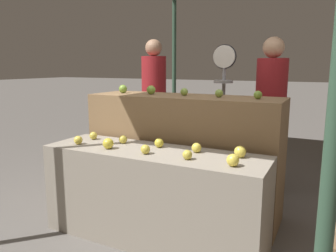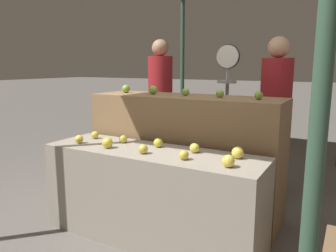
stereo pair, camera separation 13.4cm
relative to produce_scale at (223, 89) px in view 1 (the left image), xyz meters
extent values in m
plane|color=#66605B|center=(-0.21, -1.15, -1.18)|extent=(60.00, 60.00, 0.00)
cylinder|color=#33513D|center=(-1.48, 1.87, 0.14)|extent=(0.07, 0.07, 2.64)
cylinder|color=#33513D|center=(1.05, 1.87, 0.14)|extent=(0.07, 0.07, 2.64)
cube|color=gray|center=(-0.21, -1.15, -0.80)|extent=(1.83, 0.55, 0.76)
cube|color=olive|center=(-0.21, -0.55, -0.60)|extent=(1.83, 0.55, 1.15)
sphere|color=yellow|center=(-0.89, -1.25, -0.38)|extent=(0.07, 0.07, 0.07)
sphere|color=gold|center=(-0.57, -1.26, -0.38)|extent=(0.09, 0.09, 0.09)
sphere|color=gold|center=(-0.21, -1.26, -0.38)|extent=(0.07, 0.07, 0.07)
sphere|color=gold|center=(0.13, -1.26, -0.39)|extent=(0.07, 0.07, 0.07)
sphere|color=yellow|center=(0.47, -1.27, -0.38)|extent=(0.09, 0.09, 0.09)
sphere|color=gold|center=(-0.90, -1.04, -0.39)|extent=(0.07, 0.07, 0.07)
sphere|color=gold|center=(-0.57, -1.05, -0.39)|extent=(0.07, 0.07, 0.07)
sphere|color=gold|center=(-0.22, -1.03, -0.38)|extent=(0.08, 0.08, 0.08)
sphere|color=yellow|center=(0.12, -1.05, -0.38)|extent=(0.08, 0.08, 0.08)
sphere|color=yellow|center=(0.46, -1.04, -0.38)|extent=(0.09, 0.09, 0.09)
sphere|color=#7AA338|center=(-0.90, -0.55, 0.01)|extent=(0.08, 0.08, 0.08)
sphere|color=#84AD3D|center=(-0.56, -0.56, 0.01)|extent=(0.09, 0.09, 0.09)
sphere|color=#8EB247|center=(-0.22, -0.54, 0.01)|extent=(0.07, 0.07, 0.07)
sphere|color=#8EB247|center=(0.13, -0.56, 0.01)|extent=(0.07, 0.07, 0.07)
sphere|color=#84AD3D|center=(0.47, -0.56, 0.00)|extent=(0.07, 0.07, 0.07)
cylinder|color=#99999E|center=(0.00, 0.01, -0.41)|extent=(0.04, 0.04, 1.54)
cylinder|color=black|center=(0.00, 0.01, 0.34)|extent=(0.25, 0.01, 0.25)
cylinder|color=silver|center=(0.00, -0.01, 0.34)|extent=(0.23, 0.02, 0.23)
cylinder|color=#99999E|center=(0.00, -0.01, 0.15)|extent=(0.01, 0.01, 0.14)
cylinder|color=#99999E|center=(0.00, -0.01, 0.08)|extent=(0.20, 0.20, 0.03)
cube|color=#2D2D38|center=(0.43, 0.36, -0.78)|extent=(0.26, 0.18, 0.81)
cylinder|color=maroon|center=(0.43, 0.36, -0.02)|extent=(0.37, 0.37, 0.70)
sphere|color=tan|center=(0.43, 0.36, 0.44)|extent=(0.23, 0.23, 0.23)
cube|color=#2D2D38|center=(-1.28, 0.78, -0.76)|extent=(0.28, 0.19, 0.83)
cylinder|color=maroon|center=(-1.28, 0.78, 0.02)|extent=(0.40, 0.40, 0.73)
sphere|color=tan|center=(-1.28, 0.78, 0.50)|extent=(0.24, 0.24, 0.24)
camera|label=1|loc=(1.04, -3.36, 0.24)|focal=35.00mm
camera|label=2|loc=(1.15, -3.29, 0.24)|focal=35.00mm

